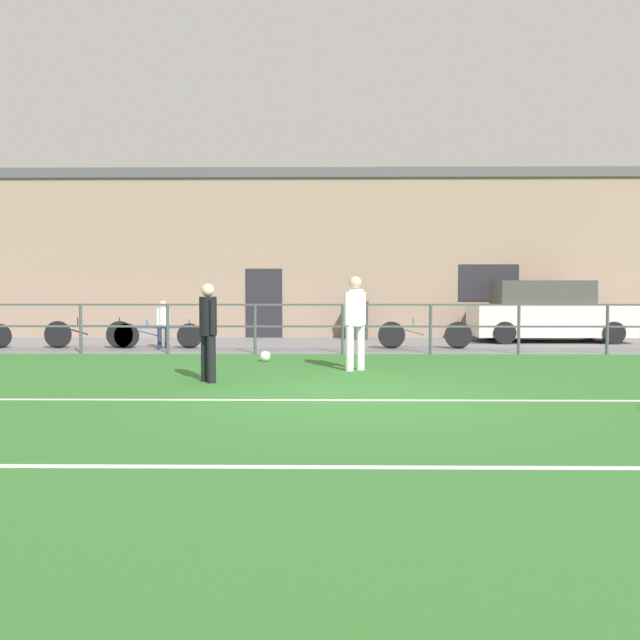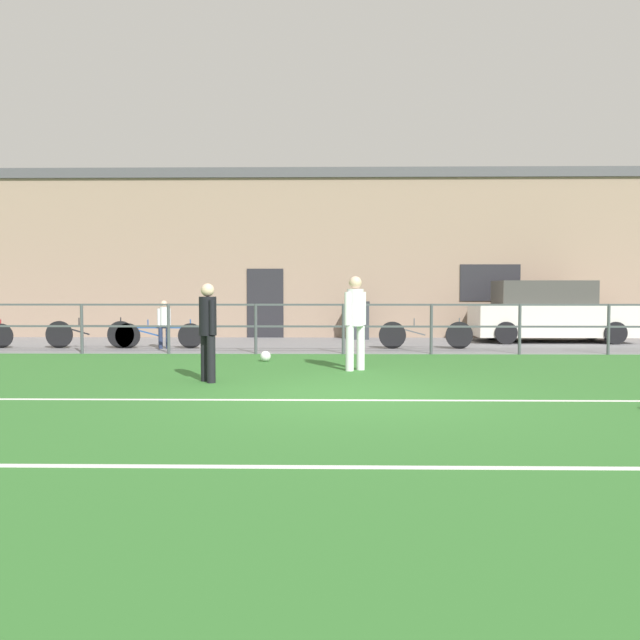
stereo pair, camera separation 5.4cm
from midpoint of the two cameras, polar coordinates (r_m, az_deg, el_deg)
The scene contains 15 objects.
ground at distance 9.39m, azimuth 2.51°, elevation -6.57°, with size 60.00×44.00×0.04m, color #33702D.
field_line_touchline at distance 9.02m, azimuth 2.59°, elevation -6.80°, with size 36.00×0.11×0.00m, color white.
field_line_hash at distance 5.72m, azimuth 3.68°, elevation -12.35°, with size 36.00×0.11×0.00m, color white.
pavement_strip at distance 17.83m, azimuth 1.68°, elevation -2.10°, with size 48.00×5.00×0.02m, color slate.
perimeter_fence at distance 15.28m, azimuth 1.84°, elevation -0.12°, with size 36.07×0.07×1.15m.
clubhouse_facade at distance 21.49m, azimuth 1.53°, elevation 5.54°, with size 28.00×2.56×5.13m.
player_goalkeeper at distance 10.81m, azimuth -9.62°, elevation -0.52°, with size 0.29×0.37×1.57m.
player_striker at distance 12.22m, azimuth 2.88°, elevation 0.25°, with size 0.40×0.32×1.72m.
soccer_ball_match at distance 13.82m, azimuth -4.79°, elevation -3.08°, with size 0.22×0.22×0.22m, color white.
spectator_child at distance 16.90m, azimuth -13.27°, elevation -0.12°, with size 0.32×0.21×1.18m.
parked_car_red at distance 19.69m, azimuth 18.62°, elevation 0.56°, with size 4.24×1.85×1.70m.
bicycle_parked_1 at distance 17.55m, azimuth -19.13°, elevation -1.14°, with size 2.21×0.04×0.77m.
bicycle_parked_2 at distance 16.66m, azimuth 8.78°, elevation -1.23°, with size 2.30×0.04×0.76m.
bicycle_parked_3 at distance 17.04m, azimuth -13.69°, elevation -1.26°, with size 2.18×0.04×0.72m.
trash_bin_0 at distance 19.64m, azimuth 3.17°, elevation -0.01°, with size 0.58×0.50×1.10m.
Camera 1 is at (-0.31, -9.26, 1.48)m, focal length 37.71 mm.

